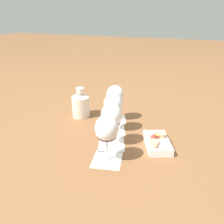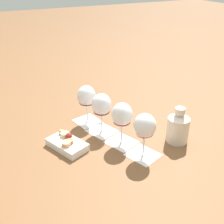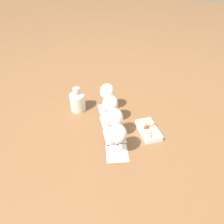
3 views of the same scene
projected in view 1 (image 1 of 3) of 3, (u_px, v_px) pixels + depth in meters
ground_plane at (112, 137)px, 1.04m from camera, size 8.00×8.00×0.00m
tasting_card_0 at (115, 119)px, 1.21m from camera, size 0.14×0.14×0.00m
tasting_card_1 at (113, 130)px, 1.10m from camera, size 0.15×0.14×0.00m
tasting_card_2 at (111, 144)px, 0.98m from camera, size 0.14×0.14×0.00m
tasting_card_3 at (107, 160)px, 0.88m from camera, size 0.13×0.13×0.00m
wine_glass_0 at (115, 97)px, 1.16m from camera, size 0.09×0.09×0.18m
wine_glass_1 at (113, 106)px, 1.05m from camera, size 0.09×0.09×0.18m
wine_glass_2 at (111, 117)px, 0.94m from camera, size 0.09×0.09×0.18m
wine_glass_3 at (107, 131)px, 0.83m from camera, size 0.09×0.09×0.18m
ceramic_vase at (81, 104)px, 1.22m from camera, size 0.09×0.09×0.15m
snack_dish at (157, 142)px, 0.96m from camera, size 0.19×0.15×0.06m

